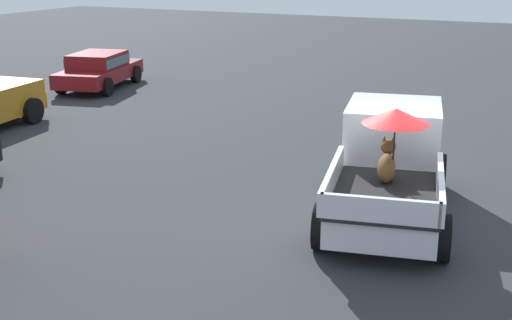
# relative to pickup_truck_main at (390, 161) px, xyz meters

# --- Properties ---
(ground_plane) EXTENTS (80.00, 80.00, 0.00)m
(ground_plane) POSITION_rel_pickup_truck_main_xyz_m (-0.46, -0.09, -0.97)
(ground_plane) COLOR #2D3033
(pickup_truck_main) EXTENTS (5.32, 3.05, 2.26)m
(pickup_truck_main) POSITION_rel_pickup_truck_main_xyz_m (0.00, 0.00, 0.00)
(pickup_truck_main) COLOR black
(pickup_truck_main) RESTS_ON ground
(parked_sedan_far) EXTENTS (4.59, 2.69, 1.33)m
(parked_sedan_far) POSITION_rel_pickup_truck_main_xyz_m (7.54, 12.88, -0.22)
(parked_sedan_far) COLOR black
(parked_sedan_far) RESTS_ON ground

